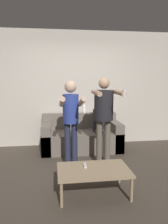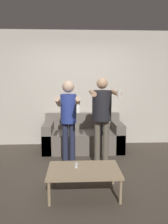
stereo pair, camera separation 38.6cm
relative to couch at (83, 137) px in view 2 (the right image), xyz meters
The scene contains 8 objects.
ground_plane 1.36m from the couch, 93.13° to the right, with size 14.00×14.00×0.00m, color #4C4238.
wall_back 1.17m from the couch, 98.97° to the left, with size 6.40×0.06×2.70m.
couch is the anchor object (origin of this frame).
person_standing_left 1.21m from the couch, 107.50° to the right, with size 0.40×0.75×1.56m.
person_standing_right 1.24m from the couch, 72.32° to the right, with size 0.47×0.75×1.61m.
person_seated 0.55m from the couch, 26.96° to the right, with size 0.27×0.51×1.16m.
coffee_table 1.96m from the couch, 92.06° to the right, with size 0.99×0.62×0.36m.
remote_on_table 1.86m from the couch, 95.44° to the right, with size 0.04×0.15×0.02m.
Camera 2 is at (-0.13, -3.47, 1.59)m, focal length 35.00 mm.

